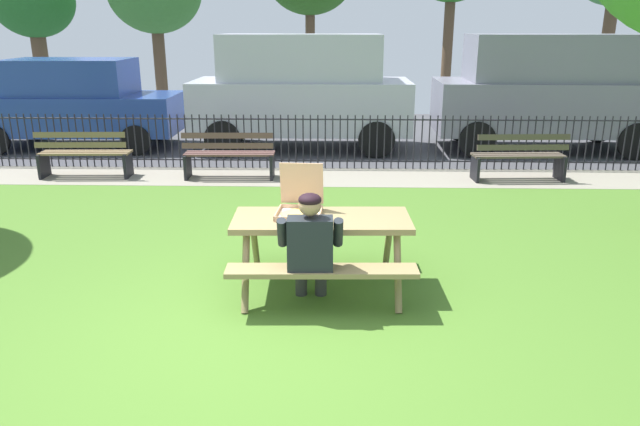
% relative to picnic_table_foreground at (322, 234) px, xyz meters
% --- Properties ---
extents(ground, '(28.00, 10.55, 0.02)m').
position_rel_picnic_table_foreground_xyz_m(ground, '(-0.64, 0.17, -0.61)').
color(ground, '#477126').
extents(cobblestone_walkway, '(28.00, 1.40, 0.01)m').
position_rel_picnic_table_foreground_xyz_m(cobblestone_walkway, '(-0.64, 4.74, -0.60)').
color(cobblestone_walkway, gray).
extents(street_asphalt, '(28.00, 7.44, 0.01)m').
position_rel_picnic_table_foreground_xyz_m(street_asphalt, '(-0.64, 9.16, -0.60)').
color(street_asphalt, '#424247').
extents(picnic_table_foreground, '(1.84, 1.53, 0.79)m').
position_rel_picnic_table_foreground_xyz_m(picnic_table_foreground, '(0.00, 0.00, 0.00)').
color(picnic_table_foreground, olive).
rests_on(picnic_table_foreground, ground).
extents(pizza_box_open, '(0.49, 0.53, 0.51)m').
position_rel_picnic_table_foreground_xyz_m(pizza_box_open, '(-0.23, 0.12, 0.27)').
color(pizza_box_open, tan).
rests_on(pizza_box_open, picnic_table_foreground).
extents(adult_at_table, '(0.62, 0.60, 1.19)m').
position_rel_picnic_table_foreground_xyz_m(adult_at_table, '(-0.09, -0.50, 0.06)').
color(adult_at_table, '#323232').
rests_on(adult_at_table, ground).
extents(iron_fence_streetside, '(18.70, 0.03, 1.03)m').
position_rel_picnic_table_foreground_xyz_m(iron_fence_streetside, '(-0.64, 5.44, -0.07)').
color(iron_fence_streetside, black).
rests_on(iron_fence_streetside, ground).
extents(park_bench_left, '(1.62, 0.53, 0.85)m').
position_rel_picnic_table_foreground_xyz_m(park_bench_left, '(-4.39, 4.61, -0.18)').
color(park_bench_left, brown).
rests_on(park_bench_left, ground).
extents(park_bench_center, '(1.61, 0.50, 0.85)m').
position_rel_picnic_table_foreground_xyz_m(park_bench_center, '(-1.77, 4.61, -0.18)').
color(park_bench_center, brown).
rests_on(park_bench_center, ground).
extents(park_bench_right, '(1.62, 0.55, 0.85)m').
position_rel_picnic_table_foreground_xyz_m(park_bench_right, '(3.36, 4.61, -0.18)').
color(park_bench_right, brown).
rests_on(park_bench_right, ground).
extents(parked_car_left, '(4.44, 1.99, 1.94)m').
position_rel_picnic_table_foreground_xyz_m(parked_car_left, '(-5.64, 7.39, 0.41)').
color(parked_car_left, navy).
rests_on(parked_car_left, ground).
extents(parked_car_center, '(4.70, 2.08, 2.46)m').
position_rel_picnic_table_foreground_xyz_m(parked_car_center, '(-0.63, 7.39, 0.71)').
color(parked_car_center, '#B3B4C3').
rests_on(parked_car_center, ground).
extents(parked_car_right, '(4.75, 2.17, 2.46)m').
position_rel_picnic_table_foreground_xyz_m(parked_car_right, '(4.66, 7.39, 0.71)').
color(parked_car_right, gray).
rests_on(parked_car_right, ground).
extents(far_tree_left, '(2.66, 2.66, 4.62)m').
position_rel_picnic_table_foreground_xyz_m(far_tree_left, '(-9.95, 14.78, 2.75)').
color(far_tree_left, brown).
rests_on(far_tree_left, ground).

